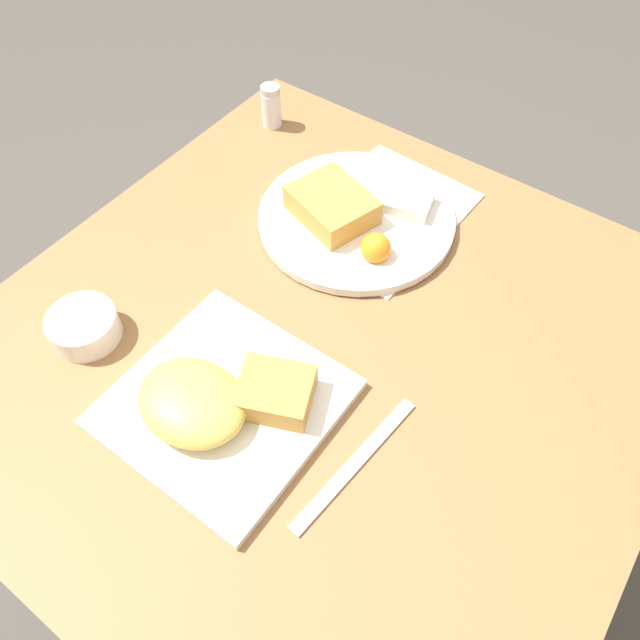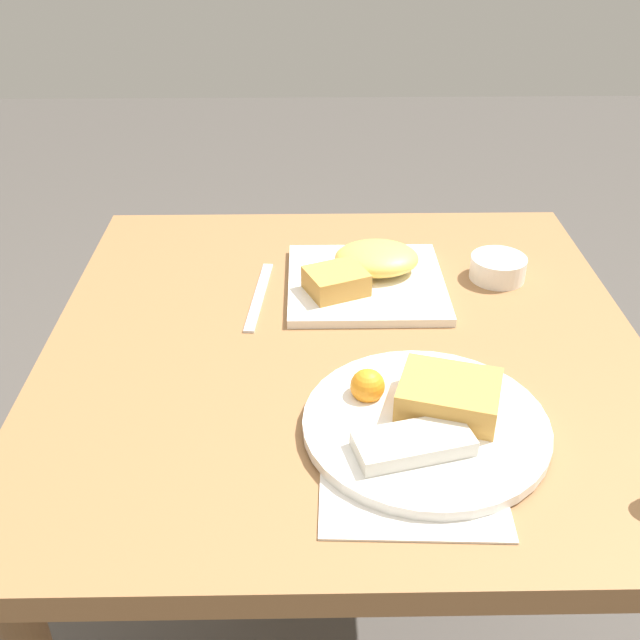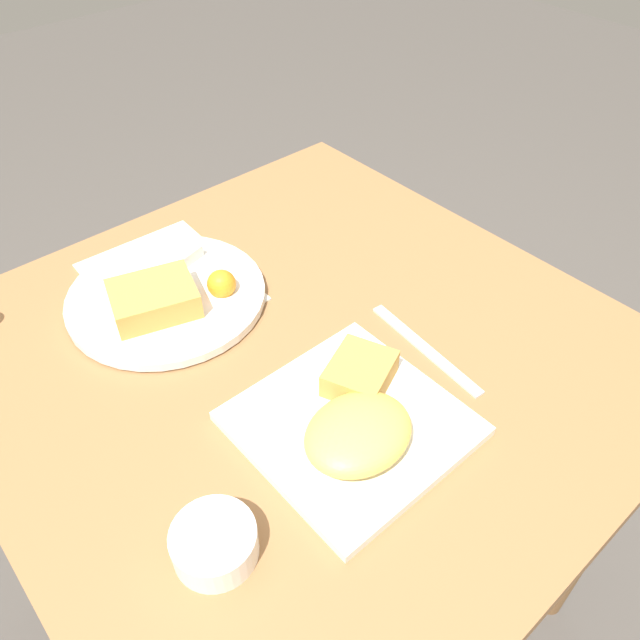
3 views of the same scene
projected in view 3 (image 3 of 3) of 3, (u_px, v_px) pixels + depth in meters
name	position (u px, v px, depth m)	size (l,w,h in m)	color
ground_plane	(307.00, 583.00, 1.39)	(8.00, 8.00, 0.00)	#4C4742
dining_table	(301.00, 391.00, 0.95)	(0.86, 0.88, 0.75)	olive
menu_card	(169.00, 282.00, 0.98)	(0.22, 0.28, 0.00)	silver
plate_square_near	(355.00, 420.00, 0.76)	(0.25, 0.25, 0.06)	white
plate_oval_far	(166.00, 294.00, 0.94)	(0.30, 0.30, 0.05)	white
sauce_ramekin	(214.00, 542.00, 0.64)	(0.09, 0.09, 0.04)	white
butter_knife	(425.00, 348.00, 0.87)	(0.04, 0.21, 0.00)	silver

